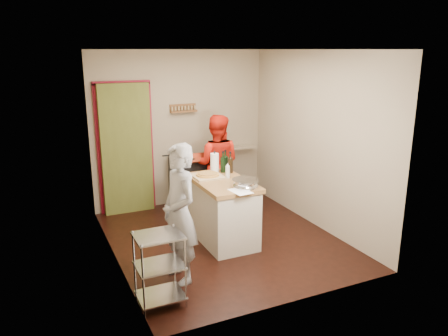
{
  "coord_description": "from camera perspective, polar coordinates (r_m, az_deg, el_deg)",
  "views": [
    {
      "loc": [
        -2.38,
        -5.18,
        2.6
      ],
      "look_at": [
        0.01,
        0.0,
        1.05
      ],
      "focal_mm": 35.0,
      "sensor_mm": 36.0,
      "label": 1
    }
  ],
  "objects": [
    {
      "name": "right_wall",
      "position": [
        6.6,
        11.87,
        3.56
      ],
      "size": [
        0.04,
        3.5,
        2.6
      ],
      "primitive_type": "cube",
      "color": "gray",
      "rests_on": "ground"
    },
    {
      "name": "left_wall",
      "position": [
        5.41,
        -14.65,
        0.84
      ],
      "size": [
        0.04,
        3.5,
        2.6
      ],
      "primitive_type": "cube",
      "color": "gray",
      "rests_on": "ground"
    },
    {
      "name": "person_stripe",
      "position": [
        4.97,
        -5.83,
        -6.0
      ],
      "size": [
        0.44,
        0.62,
        1.62
      ],
      "primitive_type": "imported",
      "rotation": [
        0.0,
        0.0,
        -1.47
      ],
      "color": "silver",
      "rests_on": "ground"
    },
    {
      "name": "island",
      "position": [
        6.06,
        -0.16,
        -5.37
      ],
      "size": [
        0.69,
        1.26,
        1.19
      ],
      "color": "#BEB7A2",
      "rests_on": "ground"
    },
    {
      "name": "ceiling",
      "position": [
        5.7,
        -0.07,
        15.34
      ],
      "size": [
        3.0,
        3.5,
        0.02
      ],
      "primitive_type": "cube",
      "color": "white",
      "rests_on": "back_wall"
    },
    {
      "name": "wire_shelving",
      "position": [
        4.66,
        -8.42,
        -12.56
      ],
      "size": [
        0.48,
        0.4,
        0.8
      ],
      "color": "silver",
      "rests_on": "ground"
    },
    {
      "name": "person_red",
      "position": [
        7.1,
        -0.98,
        0.57
      ],
      "size": [
        0.98,
        0.91,
        1.6
      ],
      "primitive_type": "imported",
      "rotation": [
        0.0,
        0.0,
        2.64
      ],
      "color": "red",
      "rests_on": "ground"
    },
    {
      "name": "floor",
      "position": [
        6.27,
        -0.06,
        -9.27
      ],
      "size": [
        3.5,
        3.5,
        0.0
      ],
      "primitive_type": "plane",
      "color": "black",
      "rests_on": "ground"
    },
    {
      "name": "back_wall",
      "position": [
        7.33,
        -10.51,
        3.43
      ],
      "size": [
        3.0,
        0.44,
        2.6
      ],
      "color": "gray",
      "rests_on": "ground"
    },
    {
      "name": "stove",
      "position": [
        7.36,
        -4.36,
        -1.79
      ],
      "size": [
        0.6,
        0.63,
        1.0
      ],
      "color": "black",
      "rests_on": "ground"
    }
  ]
}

